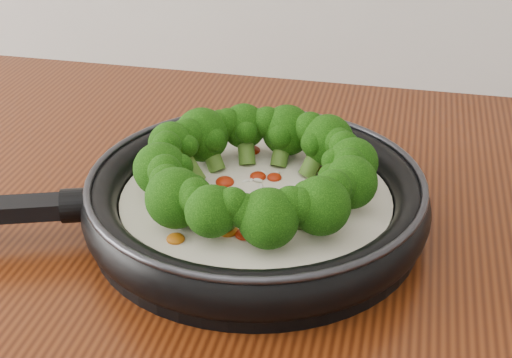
# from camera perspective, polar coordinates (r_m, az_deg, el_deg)

# --- Properties ---
(skillet) EXTENTS (0.52, 0.40, 0.09)m
(skillet) POSITION_cam_1_polar(r_m,az_deg,el_deg) (0.66, -0.24, -1.08)
(skillet) COLOR black
(skillet) RESTS_ON counter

